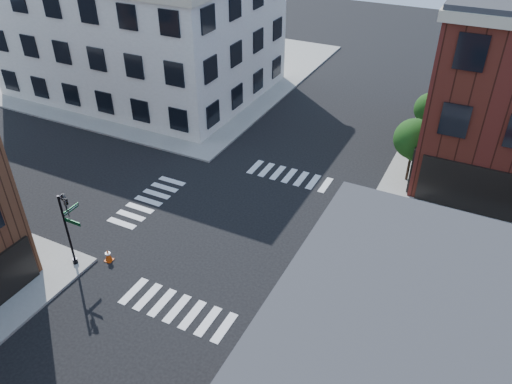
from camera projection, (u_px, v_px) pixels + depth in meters
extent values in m
plane|color=black|center=(243.00, 231.00, 29.97)|extent=(120.00, 120.00, 0.00)
cube|color=gray|center=(162.00, 67.00, 53.36)|extent=(30.00, 30.00, 0.15)
cube|color=silver|center=(141.00, 30.00, 45.89)|extent=(22.00, 16.00, 11.00)
cylinder|color=black|center=(408.00, 170.00, 34.11)|extent=(0.18, 0.18, 1.47)
cylinder|color=black|center=(410.00, 161.00, 33.70)|extent=(0.12, 0.12, 1.47)
sphere|color=#173D10|center=(414.00, 139.00, 32.76)|extent=(2.69, 2.69, 2.69)
sphere|color=#173D10|center=(416.00, 148.00, 32.90)|extent=(1.85, 1.85, 1.85)
cylinder|color=black|center=(425.00, 135.00, 38.60)|extent=(0.18, 0.18, 1.33)
cylinder|color=black|center=(427.00, 127.00, 38.23)|extent=(0.12, 0.12, 1.33)
sphere|color=#173D10|center=(430.00, 109.00, 37.39)|extent=(2.43, 2.43, 2.43)
sphere|color=#173D10|center=(432.00, 116.00, 37.49)|extent=(1.67, 1.67, 1.67)
cylinder|color=black|center=(67.00, 232.00, 26.18)|extent=(0.12, 0.12, 4.60)
cylinder|color=black|center=(75.00, 261.00, 27.29)|extent=(0.28, 0.28, 0.30)
cube|color=#053819|center=(72.00, 222.00, 25.50)|extent=(1.10, 0.03, 0.22)
cube|color=#053819|center=(71.00, 210.00, 25.98)|extent=(0.03, 1.10, 0.22)
imported|color=black|center=(67.00, 208.00, 25.23)|extent=(0.22, 0.18, 1.10)
imported|color=black|center=(64.00, 203.00, 25.59)|extent=(0.18, 0.22, 1.10)
cube|color=silver|center=(482.00, 299.00, 22.48)|extent=(5.92, 2.81, 3.10)
cube|color=maroon|center=(477.00, 317.00, 21.56)|extent=(2.20, 0.16, 0.70)
cube|color=maroon|center=(487.00, 282.00, 23.39)|extent=(2.20, 0.16, 0.70)
cube|color=#A2A2A4|center=(397.00, 278.00, 24.35)|extent=(2.13, 2.50, 2.00)
cube|color=black|center=(379.00, 267.00, 24.55)|extent=(0.20, 1.90, 0.90)
cube|color=black|center=(447.00, 313.00, 23.86)|extent=(8.04, 1.43, 0.25)
cylinder|color=black|center=(388.00, 308.00, 24.18)|extent=(1.02, 0.40, 1.00)
cylinder|color=black|center=(400.00, 281.00, 25.69)|extent=(1.02, 0.40, 1.00)
cylinder|color=black|center=(465.00, 337.00, 22.69)|extent=(1.02, 0.40, 1.00)
cylinder|color=black|center=(473.00, 307.00, 24.21)|extent=(1.02, 0.40, 1.00)
cube|color=#D04209|center=(109.00, 260.00, 27.75)|extent=(0.44, 0.44, 0.04)
cone|color=#D04209|center=(108.00, 255.00, 27.54)|extent=(0.41, 0.41, 0.78)
cylinder|color=white|center=(108.00, 254.00, 27.48)|extent=(0.30, 0.30, 0.09)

